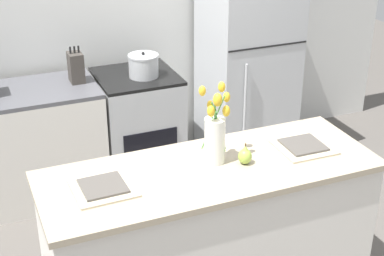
{
  "coord_description": "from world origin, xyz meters",
  "views": [
    {
      "loc": [
        -1.11,
        -2.44,
        2.45
      ],
      "look_at": [
        0.0,
        0.25,
        1.05
      ],
      "focal_mm": 55.0,
      "sensor_mm": 36.0,
      "label": 1
    }
  ],
  "objects_px": {
    "stove_range": "(138,127)",
    "cooking_pot": "(144,66)",
    "pear_figurine": "(245,156)",
    "plate_setting_left": "(103,187)",
    "plate_setting_right": "(303,146)",
    "flower_vase": "(215,134)",
    "knife_block": "(76,67)",
    "refrigerator": "(247,60)"
  },
  "relations": [
    {
      "from": "plate_setting_right",
      "to": "cooking_pot",
      "type": "distance_m",
      "value": 1.59
    },
    {
      "from": "flower_vase",
      "to": "plate_setting_left",
      "type": "height_order",
      "value": "flower_vase"
    },
    {
      "from": "pear_figurine",
      "to": "plate_setting_right",
      "type": "distance_m",
      "value": 0.39
    },
    {
      "from": "stove_range",
      "to": "plate_setting_left",
      "type": "distance_m",
      "value": 1.8
    },
    {
      "from": "refrigerator",
      "to": "plate_setting_right",
      "type": "xyz_separation_m",
      "value": [
        -0.48,
        -1.59,
        0.07
      ]
    },
    {
      "from": "plate_setting_right",
      "to": "knife_block",
      "type": "bearing_deg",
      "value": 119.48
    },
    {
      "from": "stove_range",
      "to": "cooking_pot",
      "type": "height_order",
      "value": "cooking_pot"
    },
    {
      "from": "refrigerator",
      "to": "pear_figurine",
      "type": "height_order",
      "value": "refrigerator"
    },
    {
      "from": "stove_range",
      "to": "knife_block",
      "type": "distance_m",
      "value": 0.71
    },
    {
      "from": "plate_setting_right",
      "to": "knife_block",
      "type": "height_order",
      "value": "knife_block"
    },
    {
      "from": "stove_range",
      "to": "pear_figurine",
      "type": "relative_size",
      "value": 7.35
    },
    {
      "from": "pear_figurine",
      "to": "cooking_pot",
      "type": "distance_m",
      "value": 1.57
    },
    {
      "from": "stove_range",
      "to": "knife_block",
      "type": "xyz_separation_m",
      "value": [
        -0.44,
        0.03,
        0.55
      ]
    },
    {
      "from": "flower_vase",
      "to": "plate_setting_right",
      "type": "distance_m",
      "value": 0.55
    },
    {
      "from": "stove_range",
      "to": "cooking_pot",
      "type": "relative_size",
      "value": 3.83
    },
    {
      "from": "plate_setting_left",
      "to": "plate_setting_right",
      "type": "height_order",
      "value": "same"
    },
    {
      "from": "plate_setting_left",
      "to": "plate_setting_right",
      "type": "distance_m",
      "value": 1.14
    },
    {
      "from": "stove_range",
      "to": "knife_block",
      "type": "height_order",
      "value": "knife_block"
    },
    {
      "from": "knife_block",
      "to": "plate_setting_right",
      "type": "bearing_deg",
      "value": -60.52
    },
    {
      "from": "flower_vase",
      "to": "plate_setting_left",
      "type": "xyz_separation_m",
      "value": [
        -0.62,
        -0.04,
        -0.16
      ]
    },
    {
      "from": "stove_range",
      "to": "refrigerator",
      "type": "xyz_separation_m",
      "value": [
        0.95,
        0.0,
        0.43
      ]
    },
    {
      "from": "cooking_pot",
      "to": "plate_setting_left",
      "type": "bearing_deg",
      "value": -115.0
    },
    {
      "from": "refrigerator",
      "to": "flower_vase",
      "type": "height_order",
      "value": "refrigerator"
    },
    {
      "from": "stove_range",
      "to": "cooking_pot",
      "type": "xyz_separation_m",
      "value": [
        0.04,
        -0.05,
        0.53
      ]
    },
    {
      "from": "refrigerator",
      "to": "flower_vase",
      "type": "relative_size",
      "value": 4.06
    },
    {
      "from": "stove_range",
      "to": "plate_setting_right",
      "type": "distance_m",
      "value": 1.73
    },
    {
      "from": "flower_vase",
      "to": "knife_block",
      "type": "distance_m",
      "value": 1.63
    },
    {
      "from": "stove_range",
      "to": "pear_figurine",
      "type": "height_order",
      "value": "pear_figurine"
    },
    {
      "from": "stove_range",
      "to": "plate_setting_left",
      "type": "height_order",
      "value": "plate_setting_left"
    },
    {
      "from": "refrigerator",
      "to": "flower_vase",
      "type": "xyz_separation_m",
      "value": [
        -1.0,
        -1.55,
        0.22
      ]
    },
    {
      "from": "refrigerator",
      "to": "pear_figurine",
      "type": "distance_m",
      "value": 1.84
    },
    {
      "from": "refrigerator",
      "to": "flower_vase",
      "type": "bearing_deg",
      "value": -122.91
    },
    {
      "from": "pear_figurine",
      "to": "knife_block",
      "type": "distance_m",
      "value": 1.74
    },
    {
      "from": "pear_figurine",
      "to": "cooking_pot",
      "type": "xyz_separation_m",
      "value": [
        -0.04,
        1.57,
        -0.01
      ]
    },
    {
      "from": "refrigerator",
      "to": "pear_figurine",
      "type": "relative_size",
      "value": 14.57
    },
    {
      "from": "refrigerator",
      "to": "plate_setting_right",
      "type": "bearing_deg",
      "value": -106.73
    },
    {
      "from": "pear_figurine",
      "to": "plate_setting_right",
      "type": "bearing_deg",
      "value": 5.37
    },
    {
      "from": "pear_figurine",
      "to": "plate_setting_left",
      "type": "height_order",
      "value": "pear_figurine"
    },
    {
      "from": "knife_block",
      "to": "flower_vase",
      "type": "bearing_deg",
      "value": -76.02
    },
    {
      "from": "plate_setting_left",
      "to": "knife_block",
      "type": "xyz_separation_m",
      "value": [
        0.23,
        1.62,
        0.05
      ]
    },
    {
      "from": "knife_block",
      "to": "pear_figurine",
      "type": "bearing_deg",
      "value": -72.19
    },
    {
      "from": "plate_setting_right",
      "to": "plate_setting_left",
      "type": "bearing_deg",
      "value": 180.0
    }
  ]
}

